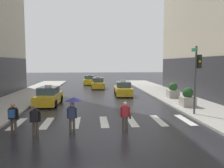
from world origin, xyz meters
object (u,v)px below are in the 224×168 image
Objects in this scene: traffic_light_pole at (197,70)px; planter_mid_block at (173,91)px; pedestrian_with_umbrella at (73,105)px; taxi_third at (98,84)px; pedestrian_with_backpack at (13,116)px; pedestrian_plain_coat at (35,119)px; taxi_lead at (49,97)px; taxi_fourth at (90,80)px; planter_near_corner at (188,98)px; pedestrian_with_handbag at (125,114)px; taxi_second at (123,89)px.

traffic_light_pole reaches higher than planter_mid_block.
traffic_light_pole is 2.47× the size of pedestrian_with_umbrella.
taxi_third is 2.86× the size of planter_mid_block.
pedestrian_plain_coat is (1.29, -0.63, -0.03)m from pedestrian_with_backpack.
pedestrian_plain_coat is (1.07, -9.13, 0.21)m from taxi_lead.
taxi_fourth is at bearing 82.25° from pedestrian_with_backpack.
planter_near_corner is (10.85, 6.49, -0.07)m from pedestrian_plain_coat.
traffic_light_pole is at bearing 20.38° from pedestrian_with_umbrella.
pedestrian_with_backpack is (-11.52, -3.10, -2.29)m from traffic_light_pole.
traffic_light_pole is 3.69m from planter_near_corner.
traffic_light_pole is 9.10m from pedestrian_with_umbrella.
traffic_light_pole is 11.13m from pedestrian_plain_coat.
taxi_fourth is (3.49, 18.80, 0.00)m from taxi_lead.
planter_near_corner reaches higher than pedestrian_plain_coat.
taxi_third reaches higher than planter_near_corner.
planter_mid_block is (12.61, 10.51, -0.10)m from pedestrian_with_backpack.
traffic_light_pole is 1.05× the size of taxi_fourth.
planter_mid_block is at bearing 57.69° from pedestrian_with_handbag.
pedestrian_with_umbrella reaches higher than taxi_lead.
taxi_fourth is at bearing 88.81° from pedestrian_with_umbrella.
planter_near_corner is at bearing 33.09° from pedestrian_with_umbrella.
pedestrian_with_umbrella is 3.20m from pedestrian_with_backpack.
traffic_light_pole is 3.00× the size of planter_mid_block.
pedestrian_plain_coat is 1.03× the size of planter_near_corner.
pedestrian_with_handbag is at bearing -150.92° from traffic_light_pole.
planter_near_corner is (7.11, -15.25, 0.15)m from taxi_third.
planter_near_corner is at bearing -60.59° from taxi_second.
taxi_third is at bearing 125.56° from planter_mid_block.
traffic_light_pole is 1.05× the size of taxi_third.
planter_mid_block is at bearing 44.56° from pedestrian_plain_coat.
taxi_second is (-3.76, 10.53, -2.53)m from traffic_light_pole.
taxi_lead is at bearing 154.48° from traffic_light_pole.
pedestrian_with_handbag is at bearing 7.94° from pedestrian_plain_coat.
taxi_third reaches higher than planter_mid_block.
taxi_lead is at bearing -100.51° from taxi_fourth.
taxi_fourth is at bearing 106.50° from taxi_second.
traffic_light_pole is at bearing -25.52° from taxi_lead.
pedestrian_with_handbag is (-1.79, -13.61, 0.21)m from taxi_second.
pedestrian_plain_coat is at bearing -99.77° from taxi_third.
taxi_second is at bearing 119.41° from planter_near_corner.
pedestrian_with_handbag is 4.73m from pedestrian_plain_coat.
taxi_third reaches higher than pedestrian_plain_coat.
taxi_fourth is 2.78× the size of pedestrian_plain_coat.
taxi_fourth is at bearing 79.49° from taxi_lead.
taxi_lead is 2.79× the size of pedestrian_with_backpack.
traffic_light_pole is at bearing -70.36° from taxi_second.
taxi_lead is 10.24m from pedestrian_with_handbag.
taxi_second reaches higher than pedestrian_with_backpack.
pedestrian_with_umbrella reaches higher than pedestrian_with_backpack.
taxi_fourth is at bearing 111.46° from planter_near_corner.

